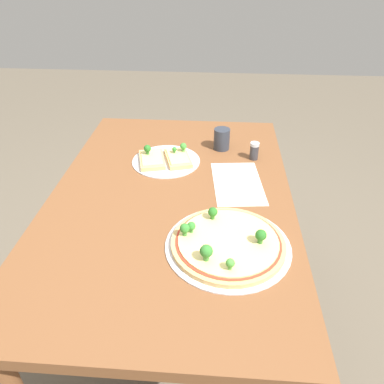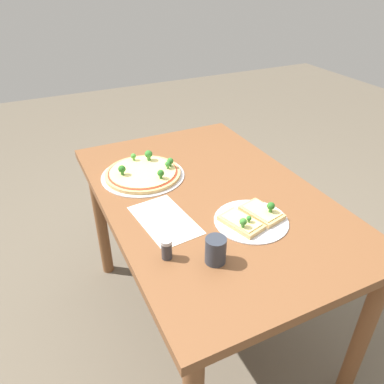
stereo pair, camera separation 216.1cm
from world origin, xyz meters
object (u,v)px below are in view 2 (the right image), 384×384
dining_table (209,214)px  pizza_tray_whole (143,173)px  condiment_shaker (167,249)px  drinking_cup (216,250)px  pizza_tray_slice (252,218)px

dining_table → pizza_tray_whole: pizza_tray_whole is taller
dining_table → pizza_tray_whole: 0.33m
dining_table → condiment_shaker: (-0.27, 0.29, 0.14)m
drinking_cup → condiment_shaker: bearing=58.3°
pizza_tray_slice → drinking_cup: bearing=120.4°
pizza_tray_whole → drinking_cup: bearing=-177.9°
condiment_shaker → pizza_tray_slice: bearing=-82.1°
pizza_tray_slice → pizza_tray_whole: bearing=26.6°
pizza_tray_whole → drinking_cup: drinking_cup is taller
dining_table → drinking_cup: (-0.35, 0.17, 0.14)m
dining_table → pizza_tray_slice: size_ratio=4.77×
dining_table → pizza_tray_slice: bearing=-168.0°
pizza_tray_whole → drinking_cup: size_ratio=4.08×
drinking_cup → pizza_tray_whole: bearing=2.1°
pizza_tray_slice → condiment_shaker: (-0.05, 0.34, 0.02)m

